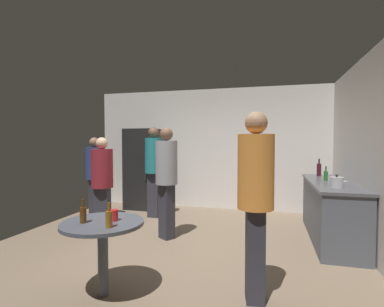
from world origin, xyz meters
name	(u,v)px	position (x,y,z in m)	size (l,w,h in m)	color
ground_plane	(171,251)	(0.00, 0.00, -0.05)	(5.20, 5.20, 0.10)	#7A6651
wall_back	(209,149)	(0.00, 2.63, 1.35)	(5.32, 0.06, 2.70)	silver
wall_side_right	(382,156)	(2.63, 0.00, 1.35)	(0.06, 5.20, 2.70)	silver
refrigerator	(143,169)	(-1.44, 2.20, 0.90)	(0.70, 0.68, 1.80)	black
kitchen_counter	(331,210)	(2.28, 0.98, 0.45)	(0.64, 2.09, 0.90)	#4C515B
kettle	(337,182)	(2.23, 0.39, 0.97)	(0.24, 0.17, 0.18)	#B2B2B7
wine_bottle_on_counter	(319,169)	(2.21, 1.72, 1.02)	(0.08, 0.08, 0.31)	#3F141E
beer_bottle_on_counter	(326,175)	(2.21, 1.07, 0.98)	(0.06, 0.06, 0.23)	#26662D
foreground_table	(103,232)	(-0.21, -1.39, 0.63)	(0.80, 0.80, 0.73)	#4C515B
beer_bottle_amber	(109,218)	(-0.05, -1.54, 0.82)	(0.06, 0.06, 0.23)	#8C5919
beer_bottle_brown	(83,214)	(-0.37, -1.47, 0.82)	(0.06, 0.06, 0.23)	#593314
plastic_cup_red	(114,215)	(-0.12, -1.33, 0.79)	(0.08, 0.08, 0.11)	red
person_in_maroon_shirt	(102,179)	(-1.23, 0.22, 0.92)	(0.39, 0.39, 1.58)	#2D2D38
person_in_gray_shirt	(167,174)	(-0.19, 0.37, 1.02)	(0.47, 0.47, 1.73)	#2D2D38
person_in_navy_shirt	(95,172)	(-1.93, 1.05, 0.93)	(0.46, 0.46, 1.60)	#2D2D38
person_in_teal_shirt	(154,164)	(-0.89, 1.51, 1.06)	(0.35, 0.35, 1.80)	#2D2D38
person_in_orange_shirt	(256,190)	(1.23, -1.09, 1.06)	(0.39, 0.39, 1.80)	#2D2D38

